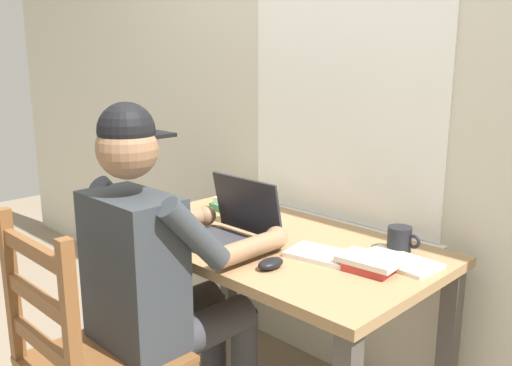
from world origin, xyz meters
name	(u,v)px	position (x,y,z in m)	size (l,w,h in m)	color
back_wall	(345,77)	(0.00, 0.44, 1.30)	(6.00, 0.08, 2.60)	beige
desk	(270,264)	(0.00, 0.00, 0.61)	(1.26, 0.72, 0.71)	#9E7A51
seated_person	(162,270)	(-0.09, -0.43, 0.69)	(0.50, 0.60, 1.25)	#33383D
wooden_chair	(89,363)	(-0.09, -0.71, 0.46)	(0.42, 0.42, 0.94)	brown
laptop	(231,228)	(-0.08, -0.13, 0.76)	(0.33, 0.28, 0.23)	#232328
computer_mouse	(271,263)	(0.20, -0.21, 0.73)	(0.06, 0.10, 0.03)	black
coffee_mug_white	(232,211)	(-0.26, 0.05, 0.76)	(0.12, 0.08, 0.09)	white
coffee_mug_dark	(400,239)	(0.41, 0.23, 0.75)	(0.12, 0.08, 0.09)	black
book_stack_main	(369,263)	(0.43, 0.00, 0.73)	(0.20, 0.14, 0.04)	#BC332D
book_stack_side	(232,204)	(-0.40, 0.17, 0.74)	(0.17, 0.14, 0.06)	#38844C
paper_pile_near_laptop	(322,255)	(0.25, -0.01, 0.72)	(0.23, 0.14, 0.02)	white
paper_pile_back_corner	(398,261)	(0.47, 0.12, 0.72)	(0.26, 0.15, 0.01)	silver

